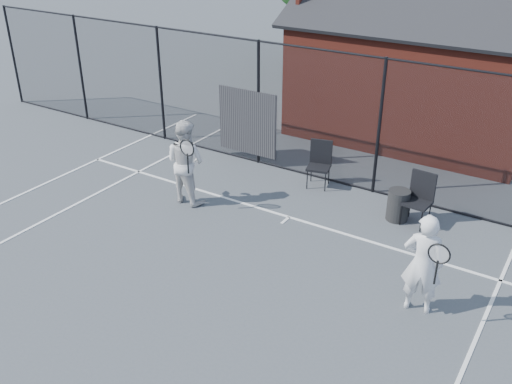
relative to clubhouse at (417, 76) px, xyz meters
The scene contains 9 objects.
ground 9.16m from the clubhouse, 93.18° to the right, with size 80.00×80.00×0.00m, color #444A4E.
court_lines 10.46m from the clubhouse, 92.77° to the right, with size 11.02×18.00×0.01m.
fence 4.09m from the clubhouse, 101.37° to the right, with size 22.04×3.00×3.00m.
clubhouse is the anchor object (origin of this frame).
player_front 7.97m from the clubhouse, 70.64° to the right, with size 0.79×0.61×1.69m.
player_back 7.09m from the clubhouse, 112.65° to the right, with size 1.00×0.74×1.81m.
chair_left 4.58m from the clubhouse, 98.53° to the right, with size 0.49×0.51×1.02m, color black.
chair_right 5.31m from the clubhouse, 70.44° to the right, with size 0.50×0.52×1.05m, color black.
waste_bin 5.25m from the clubhouse, 74.32° to the right, with size 0.44×0.44×0.64m, color #262626.
Camera 1 is at (4.84, -5.92, 5.72)m, focal length 40.00 mm.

